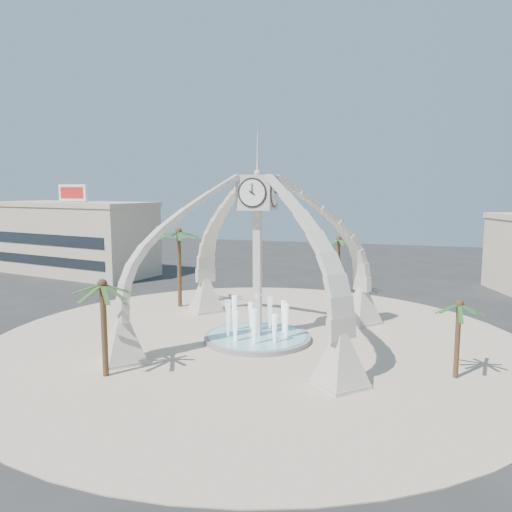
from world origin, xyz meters
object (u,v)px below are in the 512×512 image
(clock_tower, at_px, (257,255))
(palm_south, at_px, (102,286))
(fountain, at_px, (257,337))
(palm_west, at_px, (179,233))
(palm_north, at_px, (339,240))
(palm_east, at_px, (459,305))

(clock_tower, relative_size, palm_south, 2.79)
(fountain, bearing_deg, clock_tower, -90.00)
(fountain, xyz_separation_m, palm_south, (-6.77, -9.58, 5.35))
(palm_west, height_order, palm_north, palm_west)
(clock_tower, distance_m, palm_east, 14.23)
(palm_west, bearing_deg, clock_tower, -38.68)
(clock_tower, height_order, fountain, clock_tower)
(fountain, distance_m, palm_east, 14.72)
(fountain, relative_size, palm_north, 1.18)
(clock_tower, bearing_deg, fountain, 90.00)
(palm_east, height_order, palm_west, palm_west)
(fountain, height_order, palm_west, palm_west)
(fountain, distance_m, palm_west, 14.80)
(palm_east, bearing_deg, palm_south, -164.19)
(fountain, distance_m, palm_north, 18.88)
(palm_east, height_order, palm_north, palm_north)
(fountain, relative_size, palm_east, 1.54)
(palm_north, xyz_separation_m, palm_south, (-10.48, -27.19, -0.36))
(clock_tower, xyz_separation_m, fountain, (0.00, 0.00, -6.20))
(palm_south, bearing_deg, clock_tower, 54.75)
(palm_west, bearing_deg, palm_north, 34.12)
(palm_east, xyz_separation_m, palm_west, (-23.78, 12.00, 2.68))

